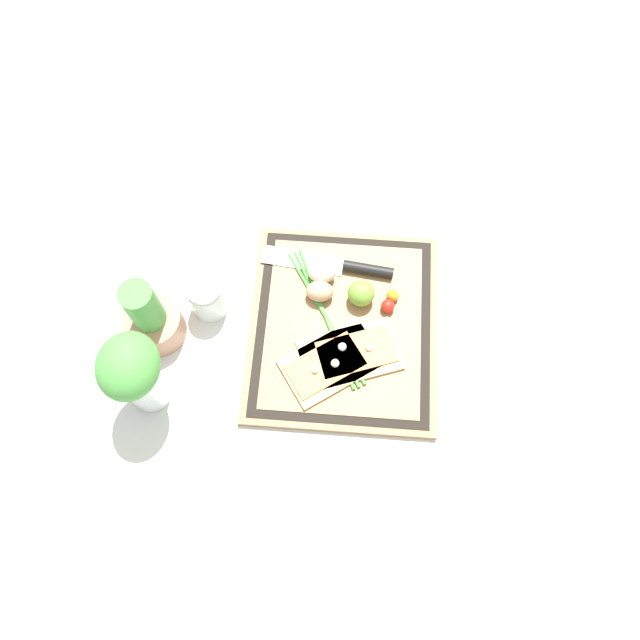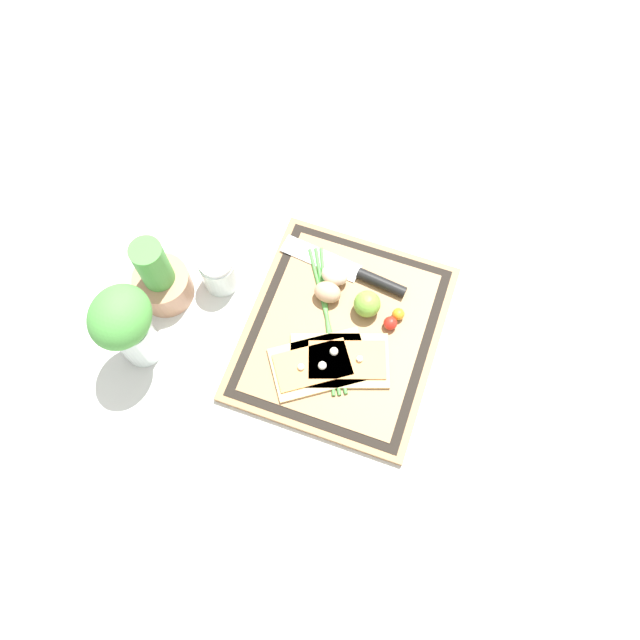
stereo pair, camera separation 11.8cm
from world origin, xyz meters
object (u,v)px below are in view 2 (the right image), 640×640
at_px(cherry_tomato_red, 390,323).
at_px(cherry_tomato_yellow, 398,314).
at_px(egg_pink, 335,275).
at_px(knife, 364,275).
at_px(egg_brown, 328,292).
at_px(herb_pot, 160,279).
at_px(pizza_slice_far, 318,364).
at_px(sauce_jar, 219,272).
at_px(pizza_slice_near, 341,361).
at_px(lime, 367,304).
at_px(herb_glass, 126,325).

relative_size(cherry_tomato_red, cherry_tomato_yellow, 1.11).
bearing_deg(egg_pink, knife, -65.60).
distance_m(egg_brown, cherry_tomato_yellow, 0.14).
xyz_separation_m(cherry_tomato_red, herb_pot, (-0.07, 0.44, 0.03)).
xyz_separation_m(pizza_slice_far, herb_pot, (0.05, 0.33, 0.04)).
bearing_deg(pizza_slice_far, sauce_jar, 65.97).
distance_m(cherry_tomato_yellow, sauce_jar, 0.36).
bearing_deg(pizza_slice_near, cherry_tomato_red, -33.12).
distance_m(lime, cherry_tomato_yellow, 0.06).
bearing_deg(cherry_tomato_red, herb_pot, 99.31).
distance_m(egg_brown, herb_pot, 0.32).
distance_m(pizza_slice_near, cherry_tomato_yellow, 0.14).
bearing_deg(cherry_tomato_yellow, pizza_slice_near, 148.98).
relative_size(knife, cherry_tomato_red, 10.08).
distance_m(cherry_tomato_red, herb_glass, 0.48).
xyz_separation_m(pizza_slice_near, cherry_tomato_red, (0.10, -0.06, 0.01)).
distance_m(pizza_slice_near, cherry_tomato_red, 0.12).
height_order(sauce_jar, herb_glass, herb_glass).
height_order(egg_pink, lime, lime).
height_order(egg_brown, egg_pink, same).
xyz_separation_m(cherry_tomato_red, herb_glass, (-0.19, 0.43, 0.09)).
distance_m(cherry_tomato_yellow, herb_glass, 0.50).
relative_size(egg_brown, sauce_jar, 0.59).
relative_size(lime, cherry_tomato_yellow, 2.18).
xyz_separation_m(lime, herb_pot, (-0.09, 0.38, 0.02)).
relative_size(pizza_slice_near, pizza_slice_far, 1.01).
height_order(egg_pink, cherry_tomato_yellow, egg_pink).
bearing_deg(herb_glass, egg_pink, -49.66).
xyz_separation_m(pizza_slice_far, cherry_tomato_red, (0.12, -0.10, 0.01)).
bearing_deg(knife, pizza_slice_far, 173.30).
xyz_separation_m(egg_brown, cherry_tomato_red, (-0.02, -0.13, -0.01)).
bearing_deg(cherry_tomato_red, sauce_jar, 91.97).
distance_m(egg_pink, lime, 0.09).
distance_m(knife, egg_pink, 0.06).
xyz_separation_m(pizza_slice_far, herb_glass, (-0.08, 0.33, 0.10)).
bearing_deg(herb_pot, lime, -76.94).
bearing_deg(egg_brown, knife, -40.07).
distance_m(pizza_slice_near, herb_pot, 0.38).
relative_size(lime, herb_glass, 0.25).
bearing_deg(egg_brown, pizza_slice_near, -150.11).
relative_size(pizza_slice_far, cherry_tomato_red, 7.83).
distance_m(lime, herb_pot, 0.40).
distance_m(pizza_slice_near, sauce_jar, 0.29).
distance_m(pizza_slice_near, pizza_slice_far, 0.04).
bearing_deg(knife, egg_brown, 139.93).
xyz_separation_m(egg_pink, herb_pot, (-0.13, 0.31, 0.02)).
relative_size(egg_pink, herb_pot, 0.30).
bearing_deg(cherry_tomato_red, pizza_slice_far, 139.38).
bearing_deg(sauce_jar, herb_pot, 122.94).
bearing_deg(egg_pink, herb_pot, 112.92).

